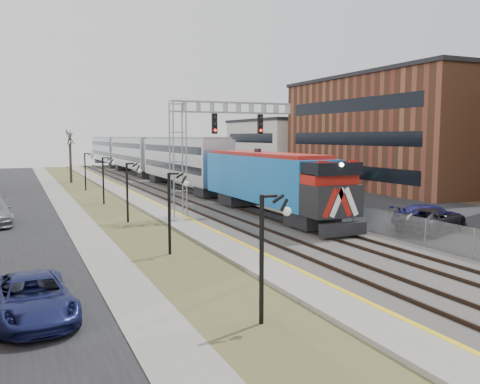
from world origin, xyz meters
TOP-DOWN VIEW (x-y plane):
  - street_west at (-11.50, 35.00)m, footprint 7.00×120.00m
  - sidewalk at (-7.00, 35.00)m, footprint 2.00×120.00m
  - grass_median at (-4.00, 35.00)m, footprint 4.00×120.00m
  - platform at (-1.00, 35.00)m, footprint 2.00×120.00m
  - ballast_bed at (4.00, 35.00)m, footprint 8.00×120.00m
  - parking_lot at (16.00, 35.00)m, footprint 16.00×120.00m
  - platform_edge at (-0.12, 35.00)m, footprint 0.24×120.00m
  - track_near at (2.00, 35.00)m, footprint 1.58×120.00m
  - track_far at (5.50, 35.00)m, footprint 1.58×120.00m
  - train at (5.50, 61.67)m, footprint 3.00×85.85m
  - signal_gantry at (1.22, 27.99)m, footprint 9.00×1.07m
  - lampposts at (-4.00, 18.29)m, footprint 0.14×62.14m
  - fence at (8.20, 35.00)m, footprint 0.04×120.00m
  - buildings_east at (30.00, 31.18)m, footprint 16.00×76.00m
  - car_lot_c at (11.96, 17.36)m, footprint 5.72×4.10m
  - car_lot_d at (12.95, 18.57)m, footprint 5.12×2.19m
  - car_lot_e at (12.05, 27.82)m, footprint 4.48×2.22m
  - car_lot_f at (13.32, 45.15)m, footprint 4.32×2.58m
  - car_street_a at (-10.30, 11.26)m, footprint 2.67×5.06m
  - car_lot_g at (13.75, 47.59)m, footprint 4.35×1.84m

SIDE VIEW (x-z plane):
  - street_west at x=-11.50m, z-range 0.00..0.04m
  - parking_lot at x=16.00m, z-range 0.00..0.04m
  - grass_median at x=-4.00m, z-range 0.00..0.06m
  - sidewalk at x=-7.00m, z-range 0.00..0.08m
  - ballast_bed at x=4.00m, z-range 0.00..0.20m
  - platform at x=-1.00m, z-range 0.00..0.24m
  - platform_edge at x=-0.12m, z-range 0.24..0.25m
  - track_near at x=2.00m, z-range 0.20..0.35m
  - track_far at x=5.50m, z-range 0.20..0.35m
  - car_lot_f at x=13.32m, z-range 0.00..1.34m
  - car_street_a at x=-10.30m, z-range 0.00..1.36m
  - car_lot_g at x=13.75m, z-range 0.00..1.40m
  - car_lot_c at x=11.96m, z-range 0.00..1.45m
  - car_lot_e at x=12.05m, z-range 0.00..1.47m
  - car_lot_d at x=12.95m, z-range 0.00..1.47m
  - fence at x=8.20m, z-range 0.00..1.60m
  - lampposts at x=-4.00m, z-range 0.00..4.00m
  - train at x=5.50m, z-range 0.26..5.58m
  - signal_gantry at x=1.22m, z-range 1.51..9.66m
  - buildings_east at x=30.00m, z-range -1.19..13.81m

